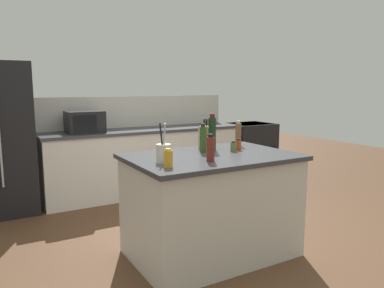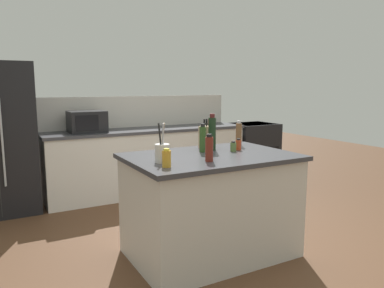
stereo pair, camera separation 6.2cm
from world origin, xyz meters
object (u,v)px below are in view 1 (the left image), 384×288
at_px(knife_block, 206,137).
at_px(spice_jar_paprika, 238,145).
at_px(utensil_crock, 164,152).
at_px(honey_jar, 168,158).
at_px(olive_oil_bottle, 203,139).
at_px(wine_bottle, 212,133).
at_px(spice_jar_oregano, 233,147).
at_px(microwave, 85,122).
at_px(range_oven, 249,150).
at_px(vinegar_bottle, 210,149).
at_px(pepper_grinder, 238,134).

height_order(knife_block, spice_jar_paprika, knife_block).
relative_size(utensil_crock, honey_jar, 2.22).
height_order(olive_oil_bottle, honey_jar, olive_oil_bottle).
height_order(wine_bottle, spice_jar_oregano, wine_bottle).
bearing_deg(knife_block, utensil_crock, -162.84).
distance_m(spice_jar_paprika, honey_jar, 1.00).
distance_m(microwave, utensil_crock, 2.30).
xyz_separation_m(utensil_crock, honey_jar, (-0.05, -0.18, -0.01)).
xyz_separation_m(range_oven, vinegar_bottle, (-2.37, -2.44, 0.58)).
height_order(utensil_crock, spice_jar_oregano, utensil_crock).
bearing_deg(spice_jar_oregano, utensil_crock, -170.06).
relative_size(utensil_crock, pepper_grinder, 1.24).
bearing_deg(honey_jar, olive_oil_bottle, 36.87).
relative_size(microwave, wine_bottle, 1.34).
bearing_deg(range_oven, olive_oil_bottle, -137.04).
relative_size(microwave, honey_jar, 3.26).
relative_size(knife_block, wine_bottle, 0.83).
distance_m(olive_oil_bottle, spice_jar_oregano, 0.30).
bearing_deg(spice_jar_oregano, microwave, 111.48).
height_order(utensil_crock, spice_jar_paprika, utensil_crock).
bearing_deg(honey_jar, utensil_crock, 75.59).
distance_m(range_oven, spice_jar_oregano, 2.93).
xyz_separation_m(microwave, wine_bottle, (0.70, -2.01, 0.02)).
relative_size(spice_jar_paprika, wine_bottle, 0.32).
xyz_separation_m(utensil_crock, spice_jar_oregano, (0.80, 0.14, -0.04)).
height_order(pepper_grinder, spice_jar_oregano, pepper_grinder).
height_order(microwave, utensil_crock, utensil_crock).
bearing_deg(spice_jar_paprika, wine_bottle, 154.70).
distance_m(spice_jar_paprika, vinegar_bottle, 0.63).
relative_size(knife_block, pepper_grinder, 1.13).
bearing_deg(utensil_crock, range_oven, 40.13).
bearing_deg(honey_jar, vinegar_bottle, 4.31).
bearing_deg(honey_jar, spice_jar_paprika, 21.01).
bearing_deg(vinegar_bottle, knife_block, 60.70).
relative_size(vinegar_bottle, spice_jar_oregano, 2.31).
height_order(wine_bottle, honey_jar, wine_bottle).
xyz_separation_m(wine_bottle, spice_jar_oregano, (0.14, -0.15, -0.12)).
relative_size(range_oven, microwave, 1.96).
xyz_separation_m(olive_oil_bottle, spice_jar_oregano, (0.27, -0.11, -0.08)).
relative_size(range_oven, pepper_grinder, 3.57).
height_order(spice_jar_paprika, wine_bottle, wine_bottle).
relative_size(knife_block, utensil_crock, 0.91).
height_order(microwave, pepper_grinder, microwave).
distance_m(microwave, olive_oil_bottle, 2.12).
relative_size(microwave, vinegar_bottle, 2.08).
height_order(knife_block, utensil_crock, utensil_crock).
distance_m(spice_jar_paprika, olive_oil_bottle, 0.37).
bearing_deg(olive_oil_bottle, range_oven, 42.96).
xyz_separation_m(range_oven, pepper_grinder, (-1.67, -1.89, 0.59)).
height_order(range_oven, microwave, microwave).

